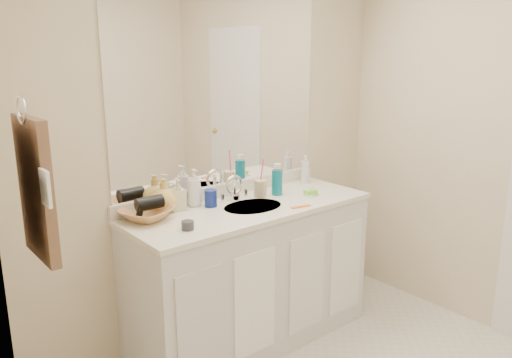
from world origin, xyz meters
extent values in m
cube|color=beige|center=(0.00, 1.30, 1.20)|extent=(2.60, 0.02, 2.40)
cube|color=beige|center=(-1.30, 0.00, 1.20)|extent=(0.02, 2.60, 2.40)
cube|color=silver|center=(0.00, 1.02, 0.42)|extent=(1.50, 0.55, 0.85)
cube|color=white|center=(0.00, 1.02, 0.86)|extent=(1.52, 0.57, 0.03)
cube|color=silver|center=(0.00, 1.29, 0.92)|extent=(1.52, 0.03, 0.08)
cylinder|color=beige|center=(0.00, 1.00, 0.87)|extent=(0.37, 0.37, 0.02)
cylinder|color=silver|center=(0.00, 1.18, 0.94)|extent=(0.02, 0.02, 0.11)
cube|color=white|center=(0.00, 1.29, 1.56)|extent=(1.48, 0.01, 1.20)
cylinder|color=navy|center=(-0.19, 1.16, 0.93)|extent=(0.08, 0.08, 0.10)
cylinder|color=beige|center=(0.16, 1.13, 0.93)|extent=(0.10, 0.10, 0.11)
cylinder|color=#F34072|center=(0.17, 1.13, 1.03)|extent=(0.02, 0.04, 0.19)
cylinder|color=#0A6A82|center=(0.27, 1.10, 0.96)|extent=(0.08, 0.08, 0.16)
cylinder|color=silver|center=(0.63, 1.20, 0.96)|extent=(0.07, 0.07, 0.15)
cube|color=white|center=(0.42, 0.94, 0.89)|extent=(0.10, 0.09, 0.01)
cube|color=#75E337|center=(0.42, 0.94, 0.90)|extent=(0.09, 0.07, 0.03)
cube|color=orange|center=(0.20, 0.81, 0.88)|extent=(0.13, 0.05, 0.01)
cylinder|color=#313036|center=(-0.51, 0.91, 0.90)|extent=(0.07, 0.07, 0.05)
imported|color=white|center=(-0.26, 1.23, 0.99)|extent=(0.09, 0.09, 0.22)
imported|color=beige|center=(-0.37, 1.22, 0.97)|extent=(0.10, 0.10, 0.18)
imported|color=#DEB256|center=(-0.45, 1.24, 0.98)|extent=(0.16, 0.16, 0.19)
imported|color=#B57C49|center=(-0.60, 1.18, 0.91)|extent=(0.35, 0.35, 0.07)
cylinder|color=black|center=(-0.58, 1.18, 0.97)|extent=(0.15, 0.08, 0.07)
torus|color=silver|center=(-1.27, 0.77, 1.55)|extent=(0.01, 0.11, 0.11)
cube|color=brown|center=(-1.25, 0.77, 1.25)|extent=(0.04, 0.32, 0.55)
cube|color=white|center=(-1.27, 0.57, 1.30)|extent=(0.01, 0.08, 0.13)
camera|label=1|loc=(-1.77, -1.16, 1.75)|focal=35.00mm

